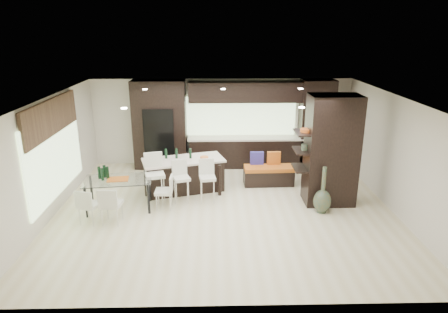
{
  "coord_description": "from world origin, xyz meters",
  "views": [
    {
      "loc": [
        -0.22,
        -8.76,
        4.2
      ],
      "look_at": [
        0.0,
        0.6,
        1.15
      ],
      "focal_mm": 32.0,
      "sensor_mm": 36.0,
      "label": 1
    }
  ],
  "objects_px": {
    "dining_table": "(119,194)",
    "bench": "(268,175)",
    "stool_left": "(155,184)",
    "kitchen_island": "(184,175)",
    "stool_mid": "(182,186)",
    "floor_vase": "(323,190)",
    "chair_end": "(164,194)",
    "chair_far": "(90,207)",
    "chair_near": "(112,206)",
    "stool_right": "(208,185)"
  },
  "relations": [
    {
      "from": "stool_left",
      "to": "chair_near",
      "type": "bearing_deg",
      "value": -142.6
    },
    {
      "from": "floor_vase",
      "to": "chair_far",
      "type": "distance_m",
      "value": 5.34
    },
    {
      "from": "stool_mid",
      "to": "stool_right",
      "type": "relative_size",
      "value": 0.99
    },
    {
      "from": "stool_mid",
      "to": "floor_vase",
      "type": "xyz_separation_m",
      "value": [
        3.36,
        -0.69,
        0.14
      ]
    },
    {
      "from": "chair_end",
      "to": "chair_near",
      "type": "bearing_deg",
      "value": 124.85
    },
    {
      "from": "chair_end",
      "to": "bench",
      "type": "bearing_deg",
      "value": -61.11
    },
    {
      "from": "dining_table",
      "to": "chair_end",
      "type": "relative_size",
      "value": 2.07
    },
    {
      "from": "stool_mid",
      "to": "chair_far",
      "type": "distance_m",
      "value": 2.25
    },
    {
      "from": "stool_left",
      "to": "chair_end",
      "type": "xyz_separation_m",
      "value": [
        0.25,
        -0.34,
        -0.13
      ]
    },
    {
      "from": "stool_mid",
      "to": "chair_end",
      "type": "xyz_separation_m",
      "value": [
        -0.4,
        -0.38,
        -0.05
      ]
    },
    {
      "from": "kitchen_island",
      "to": "chair_near",
      "type": "distance_m",
      "value": 2.37
    },
    {
      "from": "stool_right",
      "to": "bench",
      "type": "height_order",
      "value": "stool_right"
    },
    {
      "from": "stool_right",
      "to": "chair_far",
      "type": "xyz_separation_m",
      "value": [
        -2.61,
        -1.1,
        -0.05
      ]
    },
    {
      "from": "stool_left",
      "to": "stool_mid",
      "type": "xyz_separation_m",
      "value": [
        0.64,
        0.03,
        -0.08
      ]
    },
    {
      "from": "stool_mid",
      "to": "floor_vase",
      "type": "distance_m",
      "value": 3.43
    },
    {
      "from": "kitchen_island",
      "to": "chair_end",
      "type": "xyz_separation_m",
      "value": [
        -0.4,
        -1.12,
        -0.06
      ]
    },
    {
      "from": "bench",
      "to": "chair_far",
      "type": "xyz_separation_m",
      "value": [
        -4.28,
        -2.22,
        0.12
      ]
    },
    {
      "from": "dining_table",
      "to": "chair_far",
      "type": "distance_m",
      "value": 0.88
    },
    {
      "from": "chair_far",
      "to": "chair_end",
      "type": "xyz_separation_m",
      "value": [
        1.56,
        0.73,
        -0.0
      ]
    },
    {
      "from": "chair_end",
      "to": "stool_left",
      "type": "bearing_deg",
      "value": 35.92
    },
    {
      "from": "kitchen_island",
      "to": "chair_far",
      "type": "relative_size",
      "value": 2.73
    },
    {
      "from": "chair_end",
      "to": "chair_far",
      "type": "bearing_deg",
      "value": 115.26
    },
    {
      "from": "stool_mid",
      "to": "floor_vase",
      "type": "height_order",
      "value": "floor_vase"
    },
    {
      "from": "floor_vase",
      "to": "chair_far",
      "type": "height_order",
      "value": "floor_vase"
    },
    {
      "from": "bench",
      "to": "stool_left",
      "type": "bearing_deg",
      "value": -160.5
    },
    {
      "from": "stool_right",
      "to": "chair_near",
      "type": "bearing_deg",
      "value": -160.05
    },
    {
      "from": "chair_near",
      "to": "kitchen_island",
      "type": "bearing_deg",
      "value": 57.33
    },
    {
      "from": "stool_left",
      "to": "stool_mid",
      "type": "height_order",
      "value": "stool_left"
    },
    {
      "from": "dining_table",
      "to": "chair_near",
      "type": "distance_m",
      "value": 0.74
    },
    {
      "from": "dining_table",
      "to": "chair_end",
      "type": "height_order",
      "value": "chair_end"
    },
    {
      "from": "stool_left",
      "to": "dining_table",
      "type": "distance_m",
      "value": 0.9
    },
    {
      "from": "stool_mid",
      "to": "bench",
      "type": "bearing_deg",
      "value": 6.28
    },
    {
      "from": "kitchen_island",
      "to": "dining_table",
      "type": "relative_size",
      "value": 1.34
    },
    {
      "from": "chair_far",
      "to": "stool_left",
      "type": "bearing_deg",
      "value": 55.5
    },
    {
      "from": "stool_mid",
      "to": "dining_table",
      "type": "relative_size",
      "value": 0.55
    },
    {
      "from": "bench",
      "to": "chair_near",
      "type": "distance_m",
      "value": 4.4
    },
    {
      "from": "floor_vase",
      "to": "chair_far",
      "type": "xyz_separation_m",
      "value": [
        -5.32,
        -0.42,
        -0.19
      ]
    },
    {
      "from": "kitchen_island",
      "to": "stool_mid",
      "type": "relative_size",
      "value": 2.43
    },
    {
      "from": "stool_mid",
      "to": "floor_vase",
      "type": "relative_size",
      "value": 0.76
    },
    {
      "from": "kitchen_island",
      "to": "stool_left",
      "type": "bearing_deg",
      "value": -145.7
    },
    {
      "from": "stool_mid",
      "to": "chair_end",
      "type": "height_order",
      "value": "stool_mid"
    },
    {
      "from": "kitchen_island",
      "to": "stool_mid",
      "type": "bearing_deg",
      "value": -105.99
    },
    {
      "from": "chair_near",
      "to": "chair_end",
      "type": "distance_m",
      "value": 1.3
    },
    {
      "from": "stool_left",
      "to": "floor_vase",
      "type": "distance_m",
      "value": 4.06
    },
    {
      "from": "dining_table",
      "to": "chair_near",
      "type": "relative_size",
      "value": 1.95
    },
    {
      "from": "dining_table",
      "to": "bench",
      "type": "bearing_deg",
      "value": 14.67
    },
    {
      "from": "kitchen_island",
      "to": "chair_near",
      "type": "height_order",
      "value": "kitchen_island"
    },
    {
      "from": "stool_left",
      "to": "chair_near",
      "type": "distance_m",
      "value": 1.36
    },
    {
      "from": "kitchen_island",
      "to": "stool_left",
      "type": "relative_size",
      "value": 2.06
    },
    {
      "from": "stool_left",
      "to": "chair_end",
      "type": "relative_size",
      "value": 1.34
    }
  ]
}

